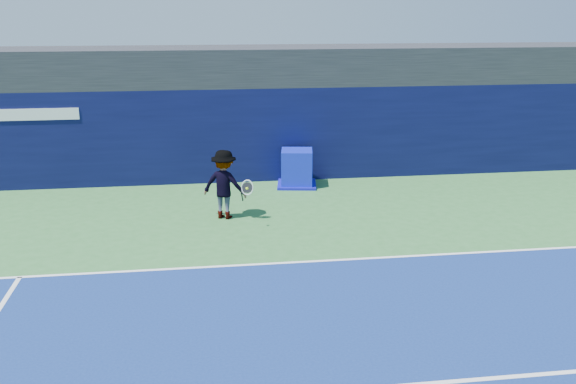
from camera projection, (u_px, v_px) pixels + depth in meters
name	position (u px, v px, depth m)	size (l,w,h in m)	color
ground	(273.00, 330.00, 11.24)	(80.00, 80.00, 0.00)	#316D33
baseline	(257.00, 264.00, 14.10)	(24.00, 0.10, 0.01)	white
stadium_band	(232.00, 66.00, 21.19)	(36.00, 3.00, 1.20)	#212227
back_wall_assembly	(235.00, 134.00, 20.82)	(36.00, 1.03, 3.00)	#090B33
equipment_cart	(297.00, 169.00, 20.24)	(1.38, 1.38, 1.16)	#0C17B4
tennis_player	(224.00, 184.00, 17.02)	(1.45, 1.11, 1.86)	white
tennis_ball	(247.00, 188.00, 16.07)	(0.07, 0.07, 0.07)	#C1F31B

